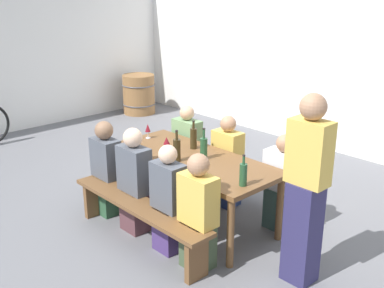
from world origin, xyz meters
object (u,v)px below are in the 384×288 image
object	(u,v)px
wine_bottle_3	(204,148)
seated_guest_far_1	(227,164)
seated_guest_near_2	(169,202)
standing_host	(306,193)
wine_glass_0	(148,128)
wine_bottle_1	(177,150)
seated_guest_near_3	(198,215)
seated_guest_near_0	(107,170)
seated_guest_far_0	(187,150)
bench_far	(236,174)
seated_guest_far_2	(282,186)
seated_guest_near_1	(135,183)
wine_bottle_2	(243,174)
tasting_table	(192,164)
wine_glass_1	(167,141)
wine_barrel	(139,94)
wine_bottle_0	(194,138)
bench_near	(139,212)

from	to	relation	value
wine_bottle_3	seated_guest_far_1	distance (m)	0.64
seated_guest_near_2	standing_host	world-z (taller)	standing_host
seated_guest_near_2	wine_glass_0	bearing A→B (deg)	60.48
wine_bottle_3	wine_bottle_1	bearing A→B (deg)	-119.45
seated_guest_near_3	standing_host	distance (m)	0.97
seated_guest_near_0	seated_guest_far_0	xyz separation A→B (m)	(0.08, 1.16, -0.02)
bench_far	seated_guest_far_2	xyz separation A→B (m)	(0.78, -0.15, 0.14)
wine_bottle_3	bench_far	bearing A→B (deg)	100.06
seated_guest_near_2	bench_far	bearing A→B (deg)	12.45
wine_bottle_3	seated_guest_far_0	size ratio (longest dim) A/B	0.31
seated_guest_near_1	wine_bottle_2	bearing A→B (deg)	-69.69
wine_bottle_1	seated_guest_near_1	size ratio (longest dim) A/B	0.30
tasting_table	bench_far	xyz separation A→B (m)	(0.00, 0.73, -0.32)
wine_glass_1	seated_guest_far_0	bearing A→B (deg)	119.44
wine_bottle_1	wine_barrel	xyz separation A→B (m)	(-4.09, 2.56, -0.48)
wine_bottle_0	wine_glass_1	world-z (taller)	wine_bottle_0
seated_guest_far_2	seated_guest_far_1	bearing A→B (deg)	-90.00
seated_guest_near_3	wine_glass_0	bearing A→B (deg)	67.45
wine_glass_1	seated_guest_far_2	distance (m)	1.34
tasting_table	wine_bottle_1	distance (m)	0.28
seated_guest_far_0	seated_guest_far_1	world-z (taller)	seated_guest_far_1
wine_bottle_3	wine_glass_1	xyz separation A→B (m)	(-0.47, -0.12, -0.01)
seated_guest_near_2	wine_bottle_2	bearing A→B (deg)	-54.12
seated_guest_near_1	seated_guest_far_2	xyz separation A→B (m)	(1.03, 1.16, -0.05)
seated_guest_near_3	seated_guest_far_1	world-z (taller)	seated_guest_near_3
wine_bottle_1	wine_glass_0	size ratio (longest dim) A/B	1.89
wine_barrel	seated_guest_far_1	bearing A→B (deg)	-23.56
wine_bottle_1	seated_guest_near_1	bearing A→B (deg)	-121.35
wine_glass_0	seated_guest_near_1	world-z (taller)	seated_guest_near_1
wine_bottle_3	wine_bottle_0	bearing A→B (deg)	154.71
seated_guest_near_0	standing_host	size ratio (longest dim) A/B	0.65
wine_bottle_0	wine_barrel	size ratio (longest dim) A/B	0.41
wine_bottle_2	wine_glass_1	world-z (taller)	wine_bottle_2
bench_far	bench_near	bearing A→B (deg)	-90.00
bench_far	wine_bottle_3	bearing A→B (deg)	-79.94
wine_bottle_3	seated_guest_far_1	world-z (taller)	seated_guest_far_1
bench_far	seated_guest_far_2	distance (m)	0.80
bench_near	seated_guest_far_0	distance (m)	1.50
seated_guest_near_3	wine_barrel	size ratio (longest dim) A/B	1.42
bench_near	wine_bottle_3	size ratio (longest dim) A/B	5.53
bench_far	seated_guest_near_2	xyz separation A→B (m)	(0.29, -1.31, 0.17)
bench_near	seated_guest_near_1	distance (m)	0.35
seated_guest_near_0	standing_host	world-z (taller)	standing_host
standing_host	seated_guest_near_3	bearing A→B (deg)	34.34
seated_guest_far_1	wine_glass_1	bearing A→B (deg)	-27.78
seated_guest_far_0	seated_guest_near_3	bearing A→B (deg)	50.62
seated_guest_near_2	bench_near	bearing A→B (deg)	117.47
wine_bottle_0	wine_bottle_1	distance (m)	0.44
wine_bottle_1	seated_guest_near_2	size ratio (longest dim) A/B	0.31
seated_guest_far_0	wine_bottle_1	bearing A→B (deg)	41.64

